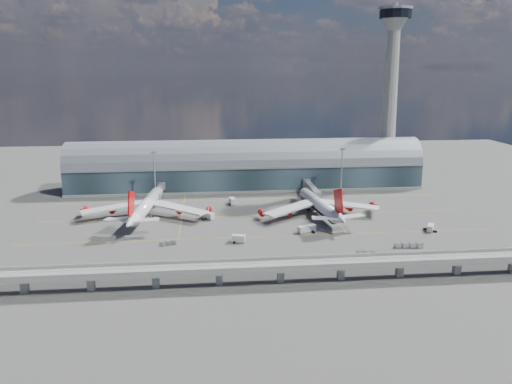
{
  "coord_description": "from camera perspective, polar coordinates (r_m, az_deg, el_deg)",
  "views": [
    {
      "loc": [
        -23.38,
        -203.79,
        67.9
      ],
      "look_at": [
        -1.37,
        10.0,
        14.0
      ],
      "focal_mm": 35.0,
      "sensor_mm": 36.0,
      "label": 1
    }
  ],
  "objects": [
    {
      "name": "control_tower",
      "position": [
        307.02,
        15.06,
        10.57
      ],
      "size": [
        19.0,
        19.0,
        103.0
      ],
      "color": "gray",
      "rests_on": "ground"
    },
    {
      "name": "guideway",
      "position": [
        163.11,
        2.85,
        -8.51
      ],
      "size": [
        220.0,
        8.5,
        7.2
      ],
      "color": "gray",
      "rests_on": "ground"
    },
    {
      "name": "cargo_train_1",
      "position": [
        191.02,
        12.54,
        -6.81
      ],
      "size": [
        7.8,
        2.26,
        1.72
      ],
      "rotation": [
        0.0,
        0.0,
        1.65
      ],
      "color": "gray",
      "rests_on": "ground"
    },
    {
      "name": "service_truck_0",
      "position": [
        230.82,
        -5.55,
        -2.68
      ],
      "size": [
        6.5,
        7.46,
        3.11
      ],
      "rotation": [
        0.0,
        0.0,
        0.65
      ],
      "color": "silver",
      "rests_on": "ground"
    },
    {
      "name": "airliner_left",
      "position": [
        235.42,
        -12.53,
        -1.61
      ],
      "size": [
        61.2,
        64.36,
        19.61
      ],
      "rotation": [
        0.0,
        0.0,
        -0.12
      ],
      "color": "white",
      "rests_on": "ground"
    },
    {
      "name": "service_truck_1",
      "position": [
        199.47,
        -2.0,
        -5.36
      ],
      "size": [
        5.67,
        3.51,
        3.06
      ],
      "rotation": [
        0.0,
        0.0,
        1.35
      ],
      "color": "silver",
      "rests_on": "ground"
    },
    {
      "name": "jet_bridge_left",
      "position": [
        265.58,
        -10.98,
        0.16
      ],
      "size": [
        4.4,
        28.0,
        7.25
      ],
      "color": "gray",
      "rests_on": "ground"
    },
    {
      "name": "jet_bridge_right",
      "position": [
        268.49,
        6.34,
        0.48
      ],
      "size": [
        4.4,
        32.0,
        7.25
      ],
      "color": "gray",
      "rests_on": "ground"
    },
    {
      "name": "airliner_right",
      "position": [
        234.7,
        7.33,
        -1.58
      ],
      "size": [
        58.51,
        61.19,
        19.41
      ],
      "rotation": [
        0.0,
        0.0,
        0.11
      ],
      "color": "white",
      "rests_on": "ground"
    },
    {
      "name": "service_truck_4",
      "position": [
        253.81,
        -2.71,
        -1.06
      ],
      "size": [
        3.58,
        6.09,
        3.33
      ],
      "rotation": [
        0.0,
        0.0,
        0.16
      ],
      "color": "silver",
      "rests_on": "ground"
    },
    {
      "name": "service_truck_2",
      "position": [
        212.47,
        5.84,
        -4.2
      ],
      "size": [
        8.32,
        5.04,
        2.91
      ],
      "rotation": [
        0.0,
        0.0,
        1.94
      ],
      "color": "silver",
      "rests_on": "ground"
    },
    {
      "name": "cargo_train_2",
      "position": [
        202.77,
        17.06,
        -5.85
      ],
      "size": [
        11.18,
        2.96,
        1.84
      ],
      "rotation": [
        0.0,
        0.0,
        1.68
      ],
      "color": "gray",
      "rests_on": "ground"
    },
    {
      "name": "service_truck_5",
      "position": [
        246.42,
        6.29,
        -1.68
      ],
      "size": [
        5.31,
        5.14,
        2.59
      ],
      "rotation": [
        0.0,
        0.0,
        0.82
      ],
      "color": "silver",
      "rests_on": "ground"
    },
    {
      "name": "ground",
      "position": [
        216.08,
        0.63,
        -4.24
      ],
      "size": [
        500.0,
        500.0,
        0.0
      ],
      "primitive_type": "plane",
      "color": "#474744",
      "rests_on": "ground"
    },
    {
      "name": "floodlight_mast_left",
      "position": [
        265.76,
        -11.51,
        2.01
      ],
      "size": [
        3.0,
        0.7,
        25.7
      ],
      "color": "gray",
      "rests_on": "ground"
    },
    {
      "name": "taxi_lines",
      "position": [
        237.04,
        0.03,
        -2.57
      ],
      "size": [
        200.0,
        80.12,
        0.01
      ],
      "color": "gold",
      "rests_on": "ground"
    },
    {
      "name": "service_truck_3",
      "position": [
        225.34,
        19.31,
        -3.89
      ],
      "size": [
        5.0,
        6.18,
        2.84
      ],
      "rotation": [
        0.0,
        0.0,
        -0.55
      ],
      "color": "silver",
      "rests_on": "ground"
    },
    {
      "name": "cargo_train_0",
      "position": [
        199.84,
        -9.97,
        -5.75
      ],
      "size": [
        7.3,
        3.53,
        1.6
      ],
      "rotation": [
        0.0,
        0.0,
        1.27
      ],
      "color": "gray",
      "rests_on": "ground"
    },
    {
      "name": "floodlight_mast_right",
      "position": [
        274.42,
        9.76,
        2.47
      ],
      "size": [
        3.0,
        0.7,
        25.7
      ],
      "color": "gray",
      "rests_on": "ground"
    },
    {
      "name": "terminal",
      "position": [
        288.35,
        -1.11,
        2.76
      ],
      "size": [
        200.0,
        30.0,
        28.0
      ],
      "color": "#202F36",
      "rests_on": "ground"
    }
  ]
}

